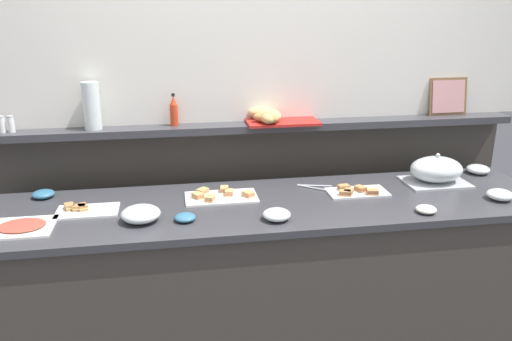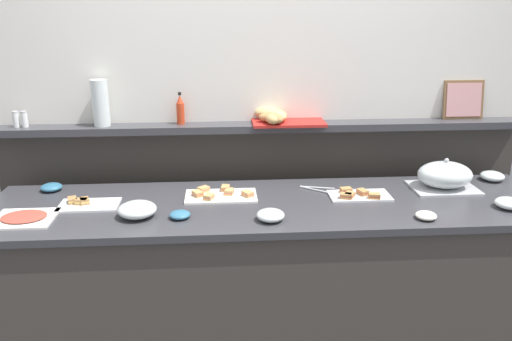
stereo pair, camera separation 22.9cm
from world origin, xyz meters
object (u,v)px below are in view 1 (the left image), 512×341
Objects in this scene: condiment_bowl_teal at (43,194)px; water_carafe at (92,106)px; glass_bowl_medium at (478,170)px; pepper_shaker at (11,124)px; cold_cuts_platter at (22,227)px; condiment_bowl_dark at (185,217)px; bread_basket at (271,117)px; hot_sauce_bottle at (174,112)px; serving_cloche at (436,170)px; serving_tongs at (313,187)px; glass_bowl_large at (141,214)px; sandwich_platter_rear at (356,192)px; salt_shaker at (2,124)px; sandwich_platter_front at (85,210)px; sandwich_platter_side at (220,196)px; framed_picture at (448,96)px; condiment_bowl_red at (426,209)px; glass_bowl_small at (277,215)px; glass_bowl_extra at (500,195)px.

water_carafe is at bearing 37.29° from condiment_bowl_teal.
glass_bowl_medium is 2.19m from water_carafe.
glass_bowl_medium is 2.58m from pepper_shaker.
cold_cuts_platter is 0.68m from pepper_shaker.
bread_basket is (0.51, 0.58, 0.32)m from condiment_bowl_dark.
hot_sauce_bottle is 0.53m from bread_basket.
serving_cloche is 1.40m from condiment_bowl_dark.
serving_tongs is at bearing 25.49° from condiment_bowl_dark.
serving_cloche is 3.54× the size of condiment_bowl_dark.
pepper_shaker is (-0.66, 0.57, 0.31)m from glass_bowl_large.
condiment_bowl_dark is at bearing -30.58° from condiment_bowl_teal.
glass_bowl_large is (-1.08, -0.17, 0.02)m from sandwich_platter_rear.
salt_shaker and pepper_shaker have the same top height.
glass_bowl_large is at bearing -29.57° from sandwich_platter_front.
sandwich_platter_side is at bearing -18.30° from pepper_shaker.
condiment_bowl_teal is 2.33m from framed_picture.
sandwich_platter_front is 0.29m from cold_cuts_platter.
sandwich_platter_rear is at bearing 9.07° from glass_bowl_large.
water_carafe reaches higher than sandwich_platter_rear.
glass_bowl_large is at bearing -170.70° from serving_cloche.
sandwich_platter_front is at bearing -44.38° from condiment_bowl_teal.
pepper_shaker reaches higher than sandwich_platter_rear.
framed_picture is at bearing 57.61° from serving_cloche.
glass_bowl_medium is at bearing -4.48° from pepper_shaker.
condiment_bowl_teal is (-0.50, 0.38, -0.01)m from glass_bowl_large.
framed_picture is at bearing 12.57° from sandwich_platter_front.
framed_picture is at bearing 5.72° from condiment_bowl_teal.
condiment_bowl_teal is 1.26× the size of pepper_shaker.
hot_sauce_bottle is at bearing 2.23° from water_carafe.
condiment_bowl_red is at bearing -20.43° from sandwich_platter_side.
cold_cuts_platter is 1.52× the size of glass_bowl_large.
glass_bowl_medium reaches higher than sandwich_platter_side.
condiment_bowl_red is at bearing -15.44° from condiment_bowl_teal.
sandwich_platter_side is 2.82× the size of glass_bowl_small.
sandwich_platter_front is 0.33m from condiment_bowl_teal.
glass_bowl_small reaches higher than sandwich_platter_rear.
salt_shaker reaches higher than sandwich_platter_front.
glass_bowl_small is (-0.95, -0.34, -0.05)m from serving_cloche.
bread_basket is (-1.06, 0.58, 0.31)m from glass_bowl_extra.
sandwich_platter_side is 0.55m from hot_sauce_bottle.
salt_shaker reaches higher than sandwich_platter_side.
salt_shaker is (-1.78, 0.40, 0.33)m from sandwich_platter_rear.
glass_bowl_medium is 1.17× the size of condiment_bowl_teal.
water_carafe reaches higher than salt_shaker.
glass_bowl_medium is 1.76m from hot_sauce_bottle.
glass_bowl_medium is (1.89, 0.37, -0.01)m from glass_bowl_large.
condiment_bowl_red is at bearing -4.60° from condiment_bowl_dark.
serving_cloche is at bearing 1.41° from sandwich_platter_side.
condiment_bowl_red is 0.55× the size of hot_sauce_bottle.
glass_bowl_large is 0.20m from condiment_bowl_dark.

